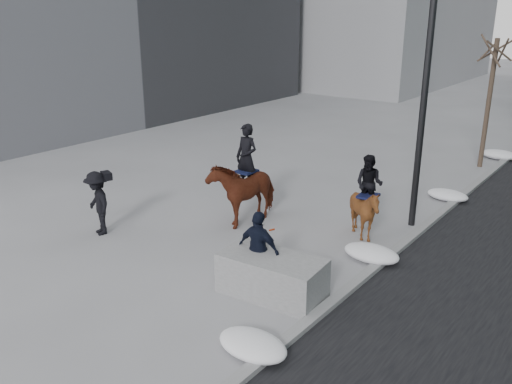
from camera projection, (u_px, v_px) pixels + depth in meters
The scene contains 10 objects.
ground at pixel (226, 263), 13.07m from camera, with size 120.00×120.00×0.00m, color gray.
curb at pixel (478, 183), 18.84m from camera, with size 0.25×90.00×0.12m, color gray.
planter at pixel (272, 276), 11.54m from camera, with size 2.22×1.11×0.89m, color gray.
tree_near at pixel (489, 98), 20.08m from camera, with size 1.20×1.20×5.33m, color #34291F, non-canonical shape.
mounted_left at pixel (244, 186), 15.43m from camera, with size 1.08×2.20×2.80m.
mounted_right at pixel (366, 206), 14.22m from camera, with size 1.32×1.45×2.27m.
feeder at pixel (259, 250), 11.75m from camera, with size 1.05×0.88×1.75m.
camera_crew at pixel (98, 203), 14.52m from camera, with size 1.29×1.01×1.75m.
lamppost at pixel (429, 43), 13.71m from camera, with size 0.25×1.17×9.09m.
snow_piles at pixel (421, 216), 15.58m from camera, with size 1.43×17.24×0.36m.
Camera 1 is at (7.75, -8.92, 5.90)m, focal length 38.00 mm.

